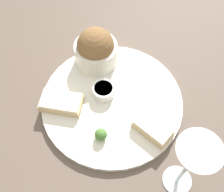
% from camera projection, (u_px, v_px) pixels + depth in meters
% --- Properties ---
extents(ground_plane, '(4.00, 4.00, 0.00)m').
position_uv_depth(ground_plane, '(112.00, 103.00, 0.69)').
color(ground_plane, brown).
extents(dinner_plate, '(0.34, 0.34, 0.01)m').
position_uv_depth(dinner_plate, '(112.00, 102.00, 0.68)').
color(dinner_plate, silver).
rests_on(dinner_plate, ground_plane).
extents(salad_bowl, '(0.11, 0.11, 0.10)m').
position_uv_depth(salad_bowl, '(96.00, 49.00, 0.70)').
color(salad_bowl, silver).
rests_on(salad_bowl, dinner_plate).
extents(sauce_ramekin, '(0.05, 0.05, 0.03)m').
position_uv_depth(sauce_ramekin, '(103.00, 90.00, 0.68)').
color(sauce_ramekin, white).
rests_on(sauce_ramekin, dinner_plate).
extents(cheese_toast_near, '(0.11, 0.07, 0.03)m').
position_uv_depth(cheese_toast_near, '(61.00, 103.00, 0.66)').
color(cheese_toast_near, '#D1B27F').
rests_on(cheese_toast_near, dinner_plate).
extents(cheese_toast_far, '(0.10, 0.09, 0.03)m').
position_uv_depth(cheese_toast_far, '(153.00, 129.00, 0.63)').
color(cheese_toast_far, '#D1B27F').
rests_on(cheese_toast_far, dinner_plate).
extents(wine_glass, '(0.08, 0.08, 0.19)m').
position_uv_depth(wine_glass, '(192.00, 160.00, 0.48)').
color(wine_glass, silver).
rests_on(wine_glass, ground_plane).
extents(garnish, '(0.03, 0.03, 0.03)m').
position_uv_depth(garnish, '(101.00, 135.00, 0.62)').
color(garnish, '#477533').
rests_on(garnish, dinner_plate).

